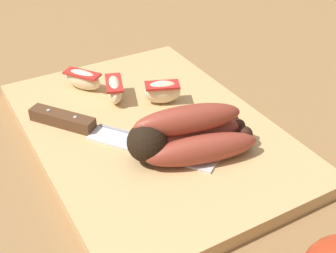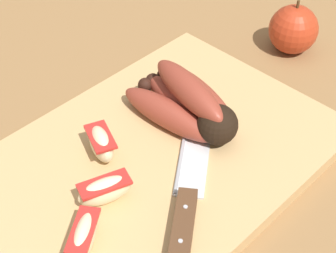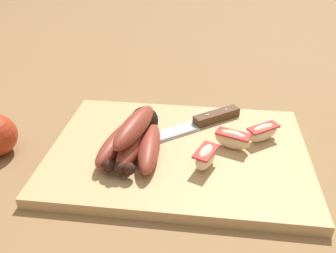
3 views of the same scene
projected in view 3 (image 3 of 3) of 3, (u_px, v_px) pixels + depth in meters
The scene contains 7 objects.
ground_plane at pixel (189, 158), 0.64m from camera, with size 6.00×6.00×0.00m, color olive.
cutting_board at pixel (179, 152), 0.64m from camera, with size 0.45×0.32×0.02m, color tan.
banana_bunch at pixel (135, 138), 0.61m from camera, with size 0.11×0.17×0.07m.
chefs_knife at pixel (196, 123), 0.69m from camera, with size 0.24×0.19×0.02m.
apple_wedge_near at pixel (263, 132), 0.64m from camera, with size 0.07×0.06×0.03m.
apple_wedge_middle at pixel (232, 139), 0.62m from camera, with size 0.07×0.04×0.03m.
apple_wedge_far at pixel (206, 157), 0.58m from camera, with size 0.04×0.06×0.04m.
Camera 3 is at (-0.03, 0.52, 0.39)m, focal length 38.16 mm.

